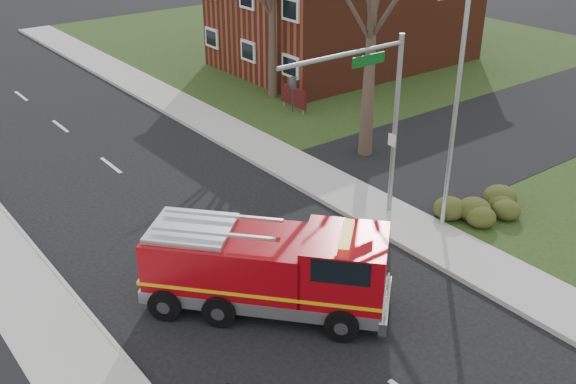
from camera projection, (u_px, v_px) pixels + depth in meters
ground at (274, 292)px, 20.85m from camera, size 120.00×120.00×0.00m
sidewalk_right at (413, 229)px, 24.20m from camera, size 2.40×80.00×0.15m
sidewalk_left at (82, 373)px, 17.44m from camera, size 2.40×80.00×0.15m
cross_street_right at (567, 108)px, 35.86m from camera, size 30.00×8.00×0.15m
brick_building at (346, 6)px, 42.36m from camera, size 15.40×10.40×7.25m
health_center_sign at (294, 97)px, 35.06m from camera, size 0.12×2.00×1.40m
hedge_corner at (486, 205)px, 24.79m from camera, size 2.80×2.00×0.90m
traffic_signal_mast at (371, 101)px, 22.66m from camera, size 5.29×0.18×6.80m
streetlight_pole at (454, 109)px, 22.36m from camera, size 1.48×0.16×8.40m
fire_engine at (269, 270)px, 19.62m from camera, size 6.42×6.80×2.82m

